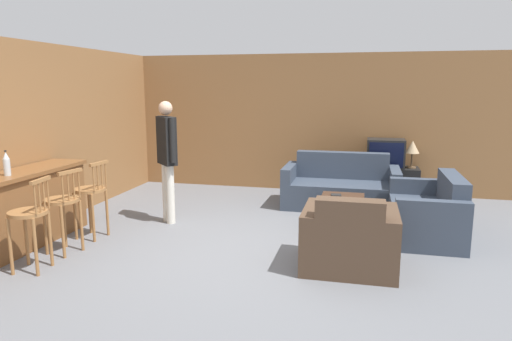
{
  "coord_description": "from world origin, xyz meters",
  "views": [
    {
      "loc": [
        1.3,
        -5.16,
        1.99
      ],
      "look_at": [
        -0.12,
        0.86,
        0.85
      ],
      "focal_mm": 32.0,
      "sensor_mm": 36.0,
      "label": 1
    }
  ],
  "objects_px": {
    "armchair_near": "(349,241)",
    "loveseat_right": "(429,214)",
    "person_by_window": "(167,154)",
    "tv": "(386,153)",
    "bar_chair_near": "(30,220)",
    "bar_chair_mid": "(63,207)",
    "tv_unit": "(384,182)",
    "table_lamp": "(412,148)",
    "book_on_table": "(336,195)",
    "coffee_table": "(342,204)",
    "bottle": "(7,164)",
    "bar_chair_far": "(91,195)",
    "couch_far": "(341,188)"
  },
  "relations": [
    {
      "from": "loveseat_right",
      "to": "book_on_table",
      "type": "height_order",
      "value": "loveseat_right"
    },
    {
      "from": "bottle",
      "to": "book_on_table",
      "type": "relative_size",
      "value": 1.91
    },
    {
      "from": "tv",
      "to": "bar_chair_far",
      "type": "bearing_deg",
      "value": -140.29
    },
    {
      "from": "loveseat_right",
      "to": "tv",
      "type": "relative_size",
      "value": 2.27
    },
    {
      "from": "tv",
      "to": "table_lamp",
      "type": "height_order",
      "value": "tv"
    },
    {
      "from": "bar_chair_near",
      "to": "table_lamp",
      "type": "distance_m",
      "value": 6.15
    },
    {
      "from": "bar_chair_mid",
      "to": "couch_far",
      "type": "height_order",
      "value": "bar_chair_mid"
    },
    {
      "from": "bar_chair_far",
      "to": "bar_chair_near",
      "type": "bearing_deg",
      "value": -90.0
    },
    {
      "from": "bar_chair_far",
      "to": "person_by_window",
      "type": "bearing_deg",
      "value": 51.97
    },
    {
      "from": "loveseat_right",
      "to": "tv",
      "type": "height_order",
      "value": "tv"
    },
    {
      "from": "book_on_table",
      "to": "table_lamp",
      "type": "bearing_deg",
      "value": 56.93
    },
    {
      "from": "bar_chair_near",
      "to": "bar_chair_far",
      "type": "xyz_separation_m",
      "value": [
        0.0,
        1.14,
        0.0
      ]
    },
    {
      "from": "loveseat_right",
      "to": "person_by_window",
      "type": "relative_size",
      "value": 0.83
    },
    {
      "from": "armchair_near",
      "to": "loveseat_right",
      "type": "relative_size",
      "value": 0.69
    },
    {
      "from": "bar_chair_near",
      "to": "coffee_table",
      "type": "distance_m",
      "value": 3.95
    },
    {
      "from": "loveseat_right",
      "to": "bottle",
      "type": "distance_m",
      "value": 5.33
    },
    {
      "from": "tv_unit",
      "to": "person_by_window",
      "type": "distance_m",
      "value": 4.0
    },
    {
      "from": "bar_chair_mid",
      "to": "tv_unit",
      "type": "xyz_separation_m",
      "value": [
        3.87,
        3.8,
        -0.3
      ]
    },
    {
      "from": "tv_unit",
      "to": "tv",
      "type": "distance_m",
      "value": 0.53
    },
    {
      "from": "tv_unit",
      "to": "coffee_table",
      "type": "bearing_deg",
      "value": -107.61
    },
    {
      "from": "book_on_table",
      "to": "table_lamp",
      "type": "relative_size",
      "value": 0.32
    },
    {
      "from": "book_on_table",
      "to": "bar_chair_near",
      "type": "bearing_deg",
      "value": -141.17
    },
    {
      "from": "table_lamp",
      "to": "coffee_table",
      "type": "bearing_deg",
      "value": -118.23
    },
    {
      "from": "loveseat_right",
      "to": "table_lamp",
      "type": "distance_m",
      "value": 2.23
    },
    {
      "from": "person_by_window",
      "to": "armchair_near",
      "type": "bearing_deg",
      "value": -23.98
    },
    {
      "from": "armchair_near",
      "to": "book_on_table",
      "type": "relative_size",
      "value": 6.5
    },
    {
      "from": "loveseat_right",
      "to": "tv",
      "type": "xyz_separation_m",
      "value": [
        -0.49,
        2.14,
        0.51
      ]
    },
    {
      "from": "book_on_table",
      "to": "loveseat_right",
      "type": "bearing_deg",
      "value": -13.14
    },
    {
      "from": "bar_chair_near",
      "to": "loveseat_right",
      "type": "relative_size",
      "value": 0.7
    },
    {
      "from": "book_on_table",
      "to": "bar_chair_far",
      "type": "bearing_deg",
      "value": -156.35
    },
    {
      "from": "tv_unit",
      "to": "person_by_window",
      "type": "xyz_separation_m",
      "value": [
        -3.17,
        -2.32,
        0.74
      ]
    },
    {
      "from": "person_by_window",
      "to": "tv",
      "type": "bearing_deg",
      "value": 36.2
    },
    {
      "from": "couch_far",
      "to": "loveseat_right",
      "type": "bearing_deg",
      "value": -46.99
    },
    {
      "from": "person_by_window",
      "to": "bar_chair_near",
      "type": "bearing_deg",
      "value": -108.91
    },
    {
      "from": "couch_far",
      "to": "armchair_near",
      "type": "relative_size",
      "value": 1.84
    },
    {
      "from": "armchair_near",
      "to": "coffee_table",
      "type": "xyz_separation_m",
      "value": [
        -0.15,
        1.44,
        0.05
      ]
    },
    {
      "from": "tv_unit",
      "to": "table_lamp",
      "type": "distance_m",
      "value": 0.78
    },
    {
      "from": "armchair_near",
      "to": "person_by_window",
      "type": "height_order",
      "value": "person_by_window"
    },
    {
      "from": "bar_chair_near",
      "to": "bar_chair_far",
      "type": "height_order",
      "value": "same"
    },
    {
      "from": "coffee_table",
      "to": "tv",
      "type": "bearing_deg",
      "value": 72.36
    },
    {
      "from": "bar_chair_far",
      "to": "bottle",
      "type": "distance_m",
      "value": 1.08
    },
    {
      "from": "tv_unit",
      "to": "table_lamp",
      "type": "bearing_deg",
      "value": 0.0
    },
    {
      "from": "bar_chair_mid",
      "to": "armchair_near",
      "type": "xyz_separation_m",
      "value": [
        3.37,
        0.29,
        -0.26
      ]
    },
    {
      "from": "loveseat_right",
      "to": "coffee_table",
      "type": "height_order",
      "value": "loveseat_right"
    },
    {
      "from": "tv",
      "to": "coffee_table",
      "type": "bearing_deg",
      "value": -107.64
    },
    {
      "from": "couch_far",
      "to": "tv_unit",
      "type": "relative_size",
      "value": 1.58
    },
    {
      "from": "bar_chair_near",
      "to": "loveseat_right",
      "type": "bearing_deg",
      "value": 26.95
    },
    {
      "from": "bar_chair_near",
      "to": "bottle",
      "type": "xyz_separation_m",
      "value": [
        -0.59,
        0.4,
        0.52
      ]
    },
    {
      "from": "armchair_near",
      "to": "bar_chair_far",
      "type": "bearing_deg",
      "value": 174.99
    },
    {
      "from": "bottle",
      "to": "table_lamp",
      "type": "relative_size",
      "value": 0.61
    }
  ]
}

